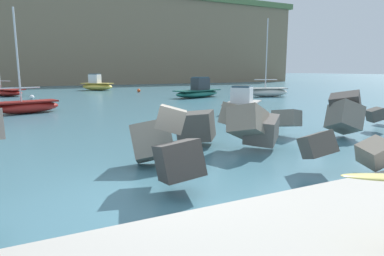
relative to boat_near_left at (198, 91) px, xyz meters
The scene contains 11 objects.
ground_plane 27.83m from the boat_near_left, 119.09° to the right, with size 400.00×400.00×0.00m, color #42707F.
breakwater_jetty 26.59m from the boat_near_left, 122.39° to the right, with size 31.23×7.24×2.49m.
boat_near_left is the anchor object (origin of this frame).
boat_near_centre 13.04m from the boat_near_left, 103.89° to the right, with size 4.69×4.62×1.85m.
boat_near_right 7.65m from the boat_near_left, 20.06° to the right, with size 4.54×2.82×8.19m.
boat_mid_centre 21.77m from the boat_near_left, 148.64° to the left, with size 4.96×5.59×6.86m.
boat_mid_right 18.78m from the boat_near_left, 112.59° to the left, with size 4.85×4.55×2.35m.
boat_far_right 17.62m from the boat_near_left, 158.48° to the right, with size 4.44×2.60×6.86m.
mooring_buoy_inner 16.71m from the boat_near_left, 161.71° to the left, with size 0.44×0.44×0.44m.
mooring_buoy_middle 11.17m from the boat_near_left, 106.39° to the left, with size 0.44×0.44×0.44m.
headland_bluff 54.08m from the boat_near_left, 98.76° to the left, with size 102.00×39.22×18.38m.
Camera 1 is at (-2.84, -7.29, 2.92)m, focal length 31.37 mm.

